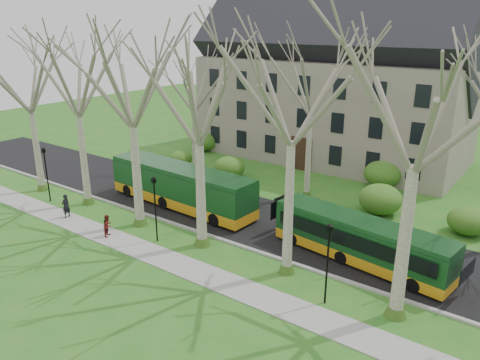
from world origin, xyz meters
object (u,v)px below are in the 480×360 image
at_px(bus_follow, 360,240).
at_px(pedestrian_a, 66,206).
at_px(pedestrian_b, 108,225).
at_px(bus_lead, 181,186).

relative_size(bus_follow, pedestrian_a, 6.23).
height_order(bus_follow, pedestrian_a, bus_follow).
distance_m(bus_follow, pedestrian_a, 20.67).
bearing_deg(pedestrian_b, pedestrian_a, 60.05).
distance_m(bus_lead, pedestrian_b, 6.84).
xyz_separation_m(pedestrian_a, pedestrian_b, (4.94, -0.23, -0.13)).
bearing_deg(pedestrian_b, bus_lead, -29.50).
bearing_deg(pedestrian_a, pedestrian_b, 82.24).
bearing_deg(bus_follow, pedestrian_b, -148.17).
bearing_deg(bus_lead, pedestrian_b, -89.50).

